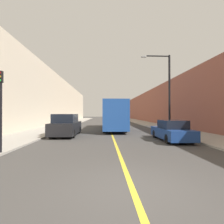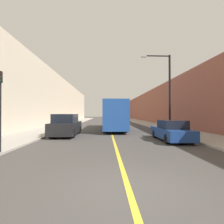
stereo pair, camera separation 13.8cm
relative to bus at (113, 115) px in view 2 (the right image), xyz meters
The scene contains 12 objects.
ground_plane 16.63m from the bus, 91.24° to the right, with size 200.00×200.00×0.00m, color #3F3D3A.
sidewalk_left 15.57m from the bus, 119.52° to the left, with size 3.76×72.00×0.11m, color #9E998E.
sidewalk_right 15.23m from the bus, 62.83° to the left, with size 3.76×72.00×0.11m, color #9E998E.
building_row_left 17.93m from the bus, 130.50° to the left, with size 4.00×72.00×9.04m, color beige.
building_row_right 17.35m from the bus, 51.30° to the left, with size 4.00×72.00×7.02m, color brown.
road_center_line 13.59m from the bus, 91.52° to the left, with size 0.16×72.00×0.01m, color gold.
bus is the anchor object (origin of this frame).
parked_suv_left 7.21m from the bus, 127.66° to the right, with size 1.97×4.99×1.89m.
car_right_near 9.51m from the bus, 66.59° to the right, with size 1.78×4.46×1.46m.
street_lamp_left 14.29m from the bus, 114.38° to the right, with size 2.89×0.24×7.66m.
street_lamp_right 7.08m from the bus, 39.16° to the right, with size 2.89×0.24×7.56m.
traffic_light 13.87m from the bus, 115.42° to the right, with size 0.16×0.18×3.83m.
Camera 2 is at (-0.59, -4.43, 1.94)m, focal length 28.00 mm.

